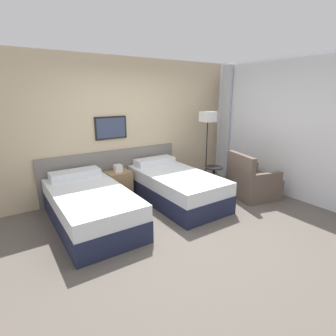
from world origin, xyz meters
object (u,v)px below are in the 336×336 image
Objects in this scene: bed_near_door at (91,206)px; floor_lamp at (208,121)px; bed_near_window at (176,187)px; side_table at (214,175)px; nightstand at (119,184)px; armchair at (252,183)px.

floor_lamp is at bearing 11.07° from bed_near_door.
bed_near_door is 1.65m from bed_near_window.
floor_lamp is (2.93, 0.57, 1.12)m from bed_near_door.
bed_near_door is 3.69× the size of side_table.
floor_lamp is at bearing -5.75° from nightstand.
side_table is (-0.35, -0.64, -1.03)m from floor_lamp.
armchair is (0.47, -0.60, -0.10)m from side_table.
floor_lamp is 2.94× the size of side_table.
floor_lamp reaches higher than nightstand.
floor_lamp is 1.65× the size of armchair.
bed_near_window reaches higher than nightstand.
side_table is at bearing -4.16° from bed_near_window.
side_table is (0.93, -0.07, 0.09)m from bed_near_window.
nightstand is 0.41× the size of floor_lamp.
armchair is at bearing -33.11° from nightstand.
bed_near_window reaches higher than side_table.
floor_lamp is at bearing 61.30° from side_table.
armchair reaches higher than bed_near_door.
bed_near_door reaches higher than side_table.
bed_near_door is at bearing -136.39° from nightstand.
bed_near_door is at bearing -168.93° from floor_lamp.
bed_near_door is 3.19m from floor_lamp.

